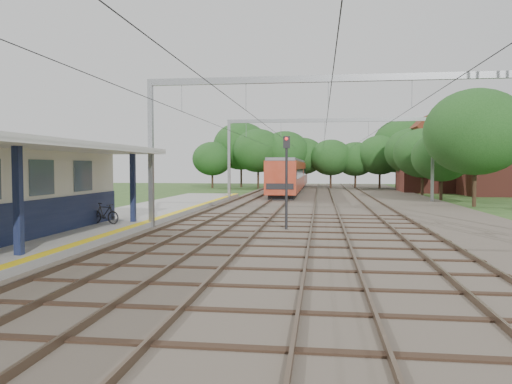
{
  "coord_description": "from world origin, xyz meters",
  "views": [
    {
      "loc": [
        2.89,
        -7.54,
        2.94
      ],
      "look_at": [
        -0.52,
        18.72,
        1.6
      ],
      "focal_mm": 35.0,
      "sensor_mm": 36.0,
      "label": 1
    }
  ],
  "objects": [
    {
      "name": "ground",
      "position": [
        0.0,
        0.0,
        0.0
      ],
      "size": [
        160.0,
        160.0,
        0.0
      ],
      "primitive_type": "plane",
      "color": "#2D4C1E",
      "rests_on": "ground"
    },
    {
      "name": "ballast_bed",
      "position": [
        4.0,
        30.0,
        0.05
      ],
      "size": [
        18.0,
        90.0,
        0.1
      ],
      "primitive_type": "cube",
      "color": "#473D33",
      "rests_on": "ground"
    },
    {
      "name": "platform",
      "position": [
        -7.5,
        14.0,
        0.17
      ],
      "size": [
        5.0,
        52.0,
        0.35
      ],
      "primitive_type": "cube",
      "color": "gray",
      "rests_on": "ground"
    },
    {
      "name": "yellow_stripe",
      "position": [
        -5.25,
        14.0,
        0.35
      ],
      "size": [
        0.45,
        52.0,
        0.01
      ],
      "primitive_type": "cube",
      "color": "yellow",
      "rests_on": "platform"
    },
    {
      "name": "rail_tracks",
      "position": [
        1.5,
        30.0,
        0.18
      ],
      "size": [
        11.8,
        88.0,
        0.15
      ],
      "color": "brown",
      "rests_on": "ballast_bed"
    },
    {
      "name": "catenary_system",
      "position": [
        3.39,
        25.28,
        5.51
      ],
      "size": [
        17.22,
        88.0,
        7.0
      ],
      "color": "gray",
      "rests_on": "ground"
    },
    {
      "name": "tree_band",
      "position": [
        3.84,
        57.12,
        4.92
      ],
      "size": [
        31.72,
        30.88,
        8.82
      ],
      "color": "#382619",
      "rests_on": "ground"
    },
    {
      "name": "house_near",
      "position": [
        21.0,
        46.0,
        2.99
      ],
      "size": [
        7.0,
        6.12,
        7.89
      ],
      "color": "brown",
      "rests_on": "ground"
    },
    {
      "name": "house_far",
      "position": [
        16.0,
        52.0,
        3.23
      ],
      "size": [
        8.0,
        6.12,
        8.66
      ],
      "color": "brown",
      "rests_on": "ground"
    },
    {
      "name": "bicycle",
      "position": [
        -6.82,
        13.87,
        0.83
      ],
      "size": [
        1.65,
        0.87,
        0.95
      ],
      "primitive_type": "imported",
      "rotation": [
        0.0,
        0.0,
        1.29
      ],
      "color": "black",
      "rests_on": "platform"
    },
    {
      "name": "train",
      "position": [
        -0.5,
        51.07,
        2.03
      ],
      "size": [
        2.75,
        34.21,
        3.62
      ],
      "color": "black",
      "rests_on": "ballast_bed"
    },
    {
      "name": "signal_post",
      "position": [
        1.35,
        15.01,
        2.71
      ],
      "size": [
        0.32,
        0.28,
        4.32
      ],
      "rotation": [
        0.0,
        0.0,
        0.19
      ],
      "color": "black",
      "rests_on": "ground"
    }
  ]
}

